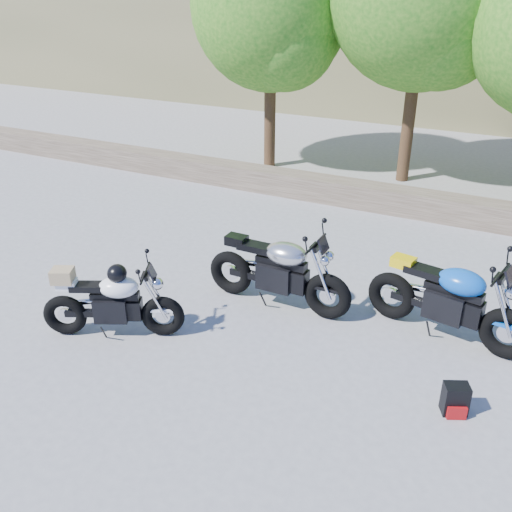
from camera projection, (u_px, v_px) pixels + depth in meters
The scene contains 7 objects.
ground at pixel (210, 331), 7.79m from camera, with size 90.00×90.00×0.00m, color gray.
stone_wall at pixel (342, 192), 12.10m from camera, with size 22.00×0.55×0.50m, color brown.
tree_decid_left at pixel (274, 12), 12.88m from camera, with size 3.67×3.67×5.62m.
silver_bike at pixel (279, 272), 8.18m from camera, with size 2.25×0.71×1.13m.
white_bike at pixel (111, 301), 7.51m from camera, with size 1.77×0.95×1.05m.
blue_bike at pixel (449, 301), 7.45m from camera, with size 2.25×0.76×1.13m.
backpack at pixel (455, 400), 6.26m from camera, with size 0.33×0.31×0.37m.
Camera 1 is at (3.47, -5.58, 4.36)m, focal length 40.00 mm.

